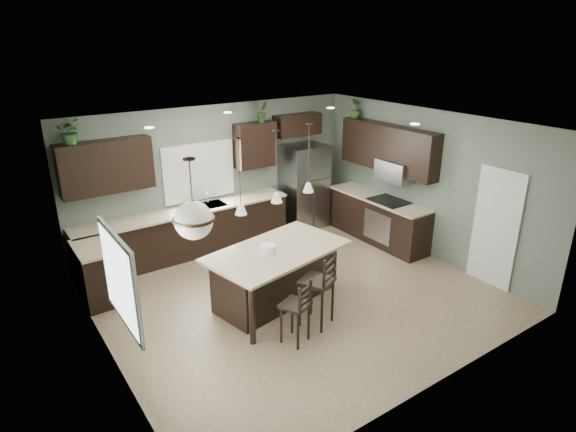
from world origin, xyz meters
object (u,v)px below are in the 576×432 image
Objects in this scene: refrigerator at (304,186)px; bar_stool_left at (295,312)px; plant_back_left at (70,131)px; serving_dish at (268,249)px; bar_stool_center at (317,289)px; kitchen_island at (277,276)px.

refrigerator is 4.37m from bar_stool_left.
serving_dish is at bearing -51.68° from plant_back_left.
serving_dish is 0.96m from bar_stool_center.
bar_stool_center is (0.32, -0.81, -0.41)m from serving_dish.
bar_stool_center is at bearing -2.60° from bar_stool_left.
bar_stool_left is 2.26× the size of plant_back_left.
bar_stool_left is (-0.20, -0.99, -0.51)m from serving_dish.
kitchen_island is (-2.28, -2.39, -0.46)m from refrigerator.
bar_stool_center is 2.74× the size of plant_back_left.
serving_dish is 1.14m from bar_stool_left.
bar_stool_left reaches higher than kitchen_island.
plant_back_left reaches higher than kitchen_island.
refrigerator is at bearing 31.32° from bar_stool_center.
serving_dish is 3.68m from plant_back_left.
serving_dish is (-0.20, -0.04, 0.53)m from kitchen_island.
plant_back_left reaches higher than refrigerator.
bar_stool_center is at bearing -123.58° from refrigerator.
bar_stool_center is at bearing -92.43° from kitchen_island.
plant_back_left is (-1.86, 3.59, 2.13)m from bar_stool_left.
bar_stool_left is 0.82× the size of bar_stool_center.
kitchen_island is at bearing 73.34° from bar_stool_center.
serving_dish is (-2.48, -2.43, 0.07)m from refrigerator.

